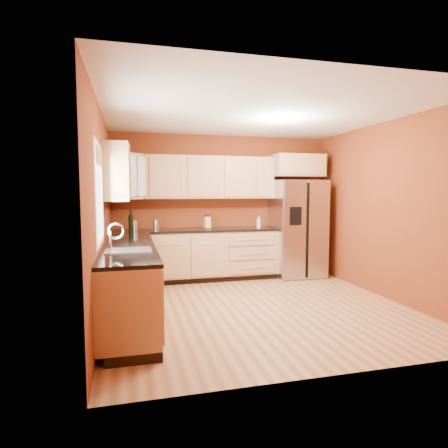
{
  "coord_description": "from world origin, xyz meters",
  "views": [
    {
      "loc": [
        -1.67,
        -4.76,
        1.58
      ],
      "look_at": [
        -0.24,
        0.9,
        1.07
      ],
      "focal_mm": 30.0,
      "sensor_mm": 36.0,
      "label": 1
    }
  ],
  "objects_px": {
    "refrigerator": "(297,228)",
    "soap_dispenser": "(259,222)",
    "canister_left": "(156,225)",
    "wine_bottle_a": "(131,222)",
    "knife_block": "(207,223)"
  },
  "relations": [
    {
      "from": "canister_left",
      "to": "soap_dispenser",
      "type": "distance_m",
      "value": 1.84
    },
    {
      "from": "canister_left",
      "to": "knife_block",
      "type": "relative_size",
      "value": 0.84
    },
    {
      "from": "refrigerator",
      "to": "soap_dispenser",
      "type": "height_order",
      "value": "refrigerator"
    },
    {
      "from": "canister_left",
      "to": "soap_dispenser",
      "type": "relative_size",
      "value": 0.84
    },
    {
      "from": "soap_dispenser",
      "to": "wine_bottle_a",
      "type": "bearing_deg",
      "value": 179.06
    },
    {
      "from": "wine_bottle_a",
      "to": "soap_dispenser",
      "type": "xyz_separation_m",
      "value": [
        2.26,
        -0.04,
        -0.04
      ]
    },
    {
      "from": "wine_bottle_a",
      "to": "soap_dispenser",
      "type": "distance_m",
      "value": 2.26
    },
    {
      "from": "refrigerator",
      "to": "wine_bottle_a",
      "type": "distance_m",
      "value": 3.02
    },
    {
      "from": "refrigerator",
      "to": "wine_bottle_a",
      "type": "xyz_separation_m",
      "value": [
        -3.01,
        0.06,
        0.17
      ]
    },
    {
      "from": "refrigerator",
      "to": "knife_block",
      "type": "height_order",
      "value": "refrigerator"
    },
    {
      "from": "knife_block",
      "to": "soap_dispenser",
      "type": "xyz_separation_m",
      "value": [
        0.94,
        -0.06,
        0.0
      ]
    },
    {
      "from": "wine_bottle_a",
      "to": "knife_block",
      "type": "distance_m",
      "value": 1.32
    },
    {
      "from": "refrigerator",
      "to": "wine_bottle_a",
      "type": "relative_size",
      "value": 6.18
    },
    {
      "from": "canister_left",
      "to": "soap_dispenser",
      "type": "bearing_deg",
      "value": -1.42
    },
    {
      "from": "canister_left",
      "to": "soap_dispenser",
      "type": "xyz_separation_m",
      "value": [
        1.84,
        -0.05,
        0.02
      ]
    }
  ]
}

